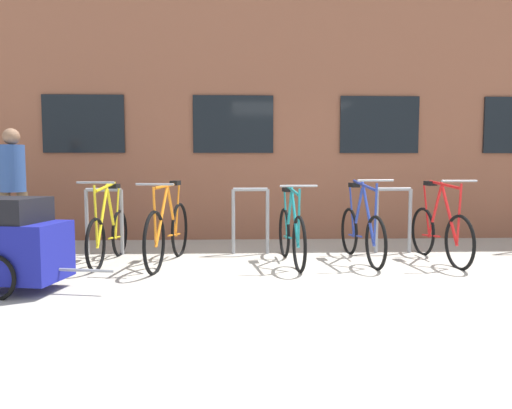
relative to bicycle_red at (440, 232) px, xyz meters
name	(u,v)px	position (x,y,z in m)	size (l,w,h in m)	color
ground_plane	(351,288)	(-1.46, -1.31, -0.38)	(42.00, 42.00, 0.00)	#B2ADA0
storefront_building	(290,103)	(-1.46, 4.42, 2.18)	(28.00, 5.11, 5.11)	brown
bike_rack	(322,215)	(-1.41, 0.59, 0.16)	(6.52, 0.05, 0.92)	gray
bicycle_red	(440,232)	(0.00, 0.00, 0.00)	(0.44, 1.63, 1.07)	black
bicycle_orange	(168,232)	(-3.45, -0.04, 0.02)	(0.44, 1.82, 1.05)	black
bicycle_teal	(291,234)	(-1.92, -0.06, -0.01)	(0.44, 1.63, 1.02)	black
bicycle_yellow	(109,234)	(-4.22, 0.07, -0.01)	(0.44, 1.60, 1.06)	black
bicycle_blue	(361,232)	(-1.00, 0.07, 0.00)	(0.44, 1.67, 1.08)	black
bike_trailer	(14,243)	(-4.77, -1.29, 0.10)	(1.48, 0.77, 0.93)	navy
person_browsing	(13,183)	(-5.61, 0.57, 0.61)	(0.36, 0.32, 1.72)	brown
backpack	(7,246)	(-5.48, 0.06, -0.16)	(0.28, 0.20, 0.44)	maroon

